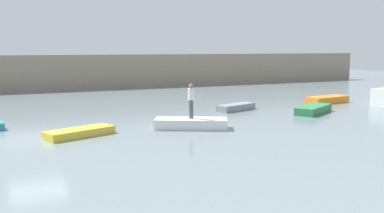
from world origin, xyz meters
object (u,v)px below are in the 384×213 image
rowboat_grey (236,107)px  rowboat_orange (327,100)px  rowboat_white (191,124)px  rowboat_green (313,109)px  person_white_shirt (191,99)px  rowboat_yellow (80,132)px

rowboat_grey → rowboat_orange: size_ratio=0.85×
rowboat_white → rowboat_grey: 6.96m
rowboat_green → rowboat_orange: rowboat_orange is taller
rowboat_white → rowboat_orange: bearing=48.0°
rowboat_white → person_white_shirt: person_white_shirt is taller
rowboat_orange → rowboat_white: bearing=-167.5°
rowboat_orange → person_white_shirt: 14.31m
rowboat_white → rowboat_green: (9.09, 1.51, -0.03)m
rowboat_grey → person_white_shirt: (-5.28, -4.54, 1.29)m
rowboat_grey → person_white_shirt: 7.08m
rowboat_white → rowboat_green: bearing=36.9°
rowboat_yellow → rowboat_white: 5.46m
rowboat_yellow → rowboat_grey: (10.73, 4.12, 0.03)m
person_white_shirt → rowboat_grey: bearing=40.6°
person_white_shirt → rowboat_white: bearing=0.0°
rowboat_white → rowboat_grey: rowboat_white is taller
rowboat_green → rowboat_grey: bearing=111.9°
rowboat_white → rowboat_orange: size_ratio=1.07×
rowboat_grey → rowboat_green: 4.87m
rowboat_green → rowboat_orange: bearing=9.6°
rowboat_grey → person_white_shirt: person_white_shirt is taller
rowboat_yellow → rowboat_green: (14.54, 1.09, 0.05)m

